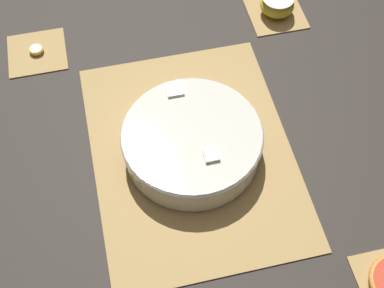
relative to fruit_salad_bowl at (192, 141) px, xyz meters
The scene contains 7 objects.
ground_plane 0.04m from the fruit_salad_bowl, 139.25° to the right, with size 6.00×6.00×0.00m, color #2D2823.
bamboo_mat_center 0.04m from the fruit_salad_bowl, 139.25° to the right, with size 0.49×0.37×0.01m.
coaster_mat_near_right 0.42m from the fruit_salad_bowl, 39.92° to the right, with size 0.12×0.12×0.01m.
coaster_mat_far_right 0.42m from the fruit_salad_bowl, 39.86° to the left, with size 0.12×0.12×0.01m.
fruit_salad_bowl is the anchor object (origin of this frame).
apple_half 0.42m from the fruit_salad_bowl, 39.92° to the right, with size 0.08×0.08×0.04m.
banana_coin_single 0.42m from the fruit_salad_bowl, 39.86° to the left, with size 0.03×0.03×0.01m.
Camera 1 is at (-0.52, 0.12, 0.85)m, focal length 50.00 mm.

